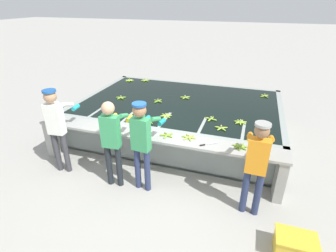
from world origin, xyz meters
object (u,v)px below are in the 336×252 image
(banana_bunch_floating_5, at_px, (185,97))
(knife_0, at_px, (206,144))
(banana_bunch_floating_9, at_px, (264,96))
(banana_bunch_ledge_1, at_px, (189,137))
(worker_1, at_px, (112,137))
(banana_bunch_floating_7, at_px, (149,121))
(banana_bunch_ledge_2, at_px, (240,146))
(worker_3, at_px, (257,161))
(banana_bunch_floating_8, at_px, (221,128))
(crate, at_px, (295,246))
(worker_2, at_px, (142,139))
(worker_0, at_px, (57,123))
(banana_bunch_floating_2, at_px, (145,80))
(banana_bunch_floating_6, at_px, (166,116))
(banana_bunch_ledge_0, at_px, (167,135))
(banana_bunch_floating_1, at_px, (129,80))
(banana_bunch_floating_3, at_px, (211,119))
(banana_bunch_floating_0, at_px, (158,101))
(banana_bunch_floating_4, at_px, (240,122))
(banana_bunch_floating_10, at_px, (121,98))

(banana_bunch_floating_5, height_order, knife_0, banana_bunch_floating_5)
(banana_bunch_floating_5, distance_m, banana_bunch_floating_9, 2.14)
(banana_bunch_ledge_1, bearing_deg, worker_1, -152.45)
(banana_bunch_floating_7, xyz_separation_m, banana_bunch_ledge_2, (1.92, -0.47, 0.00))
(worker_3, height_order, banana_bunch_floating_5, worker_3)
(worker_1, relative_size, banana_bunch_floating_8, 6.13)
(banana_bunch_ledge_1, distance_m, knife_0, 0.38)
(worker_3, bearing_deg, crate, -47.01)
(worker_3, bearing_deg, worker_2, 179.61)
(worker_0, distance_m, banana_bunch_floating_2, 3.86)
(worker_1, xyz_separation_m, banana_bunch_floating_9, (2.60, 3.55, -0.14))
(banana_bunch_floating_6, bearing_deg, banana_bunch_ledge_0, -70.24)
(crate, bearing_deg, banana_bunch_floating_2, 132.05)
(banana_bunch_floating_6, height_order, knife_0, banana_bunch_floating_6)
(banana_bunch_floating_1, relative_size, banana_bunch_floating_3, 1.00)
(worker_3, distance_m, banana_bunch_floating_3, 1.86)
(worker_3, xyz_separation_m, banana_bunch_floating_6, (-1.95, 1.43, -0.12))
(banana_bunch_floating_6, distance_m, banana_bunch_ledge_0, 0.93)
(banana_bunch_floating_5, distance_m, banana_bunch_ledge_2, 2.68)
(banana_bunch_floating_0, relative_size, banana_bunch_floating_4, 0.98)
(banana_bunch_floating_1, xyz_separation_m, banana_bunch_floating_9, (4.08, -0.20, 0.00))
(worker_0, distance_m, knife_0, 2.87)
(banana_bunch_floating_8, bearing_deg, banana_bunch_floating_1, 142.40)
(banana_bunch_floating_5, bearing_deg, worker_3, -55.75)
(banana_bunch_floating_6, height_order, banana_bunch_ledge_1, banana_bunch_ledge_1)
(worker_2, distance_m, banana_bunch_floating_3, 1.83)
(worker_1, height_order, banana_bunch_floating_8, worker_1)
(worker_3, bearing_deg, banana_bunch_floating_4, 102.35)
(banana_bunch_floating_6, height_order, banana_bunch_floating_8, same)
(worker_2, bearing_deg, banana_bunch_floating_9, 59.76)
(worker_2, bearing_deg, banana_bunch_floating_3, 59.09)
(worker_0, xyz_separation_m, banana_bunch_floating_3, (2.72, 1.55, -0.19))
(banana_bunch_floating_5, height_order, banana_bunch_ledge_1, banana_bunch_ledge_1)
(banana_bunch_floating_4, distance_m, banana_bunch_floating_5, 1.87)
(banana_bunch_floating_2, height_order, banana_bunch_floating_7, same)
(banana_bunch_ledge_0, distance_m, banana_bunch_ledge_1, 0.42)
(banana_bunch_floating_3, distance_m, banana_bunch_floating_5, 1.45)
(worker_2, height_order, banana_bunch_floating_10, worker_2)
(banana_bunch_floating_10, bearing_deg, banana_bunch_floating_0, 4.09)
(banana_bunch_floating_3, height_order, banana_bunch_floating_4, same)
(worker_3, bearing_deg, knife_0, 151.91)
(knife_0, bearing_deg, worker_3, -28.09)
(worker_1, distance_m, banana_bunch_floating_7, 1.11)
(banana_bunch_floating_5, height_order, banana_bunch_floating_6, same)
(banana_bunch_floating_7, bearing_deg, knife_0, -23.11)
(banana_bunch_ledge_1, bearing_deg, banana_bunch_floating_10, 145.09)
(banana_bunch_floating_0, bearing_deg, worker_1, -90.54)
(crate, bearing_deg, banana_bunch_floating_8, 125.23)
(banana_bunch_floating_10, distance_m, banana_bunch_ledge_1, 2.73)
(banana_bunch_floating_5, distance_m, crate, 4.28)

